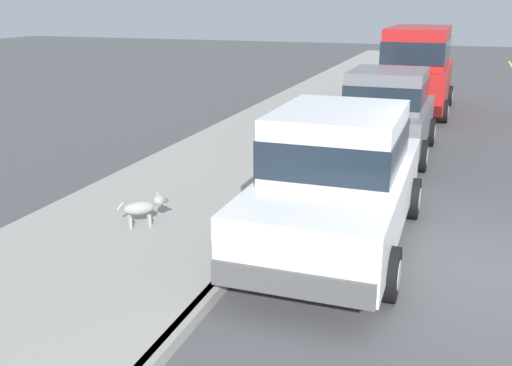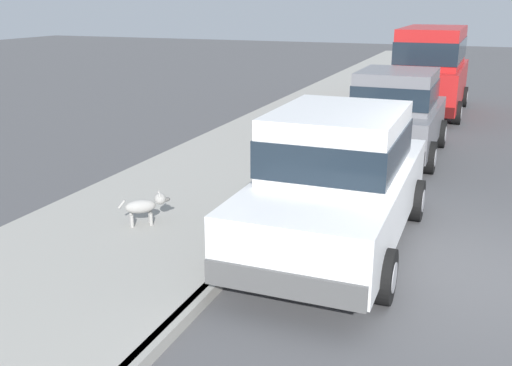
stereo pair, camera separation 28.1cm
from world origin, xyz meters
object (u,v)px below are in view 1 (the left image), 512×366
Objects in this scene: car_grey_hatchback at (387,111)px; car_red_van at (417,65)px; dog_grey at (144,207)px; car_white_sedan at (338,177)px.

car_grey_hatchback is 5.66m from car_red_van.
dog_grey is at bearing -103.82° from car_red_van.
car_red_van is 11.81m from dog_grey.
car_white_sedan is at bearing 12.09° from dog_grey.
car_red_van is at bearing 89.34° from car_white_sedan.
car_red_van reaches higher than dog_grey.
car_grey_hatchback is 6.40m from dog_grey.
car_red_van is 7.87× the size of dog_grey.
dog_grey is (-2.69, -0.58, -0.55)m from car_white_sedan.
car_white_sedan reaches higher than dog_grey.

